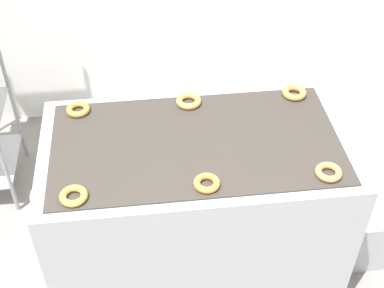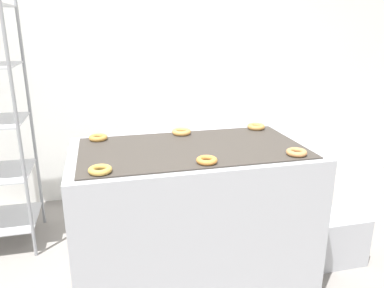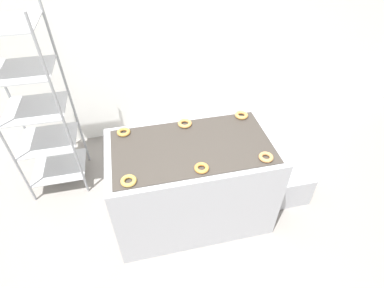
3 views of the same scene
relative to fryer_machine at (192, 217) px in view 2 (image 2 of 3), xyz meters
The scene contains 9 objects.
wall_back 1.75m from the fryer_machine, 90.01° to the left, with size 8.00×0.05×2.80m.
fryer_machine is the anchor object (origin of this frame).
glaze_bin 1.06m from the fryer_machine, ahead, with size 0.39×0.28×0.35m.
donut_near_left 0.77m from the fryer_machine, 151.89° to the right, with size 0.12×0.12×0.03m, color gold.
donut_near_center 0.55m from the fryer_machine, 87.74° to the right, with size 0.11×0.11×0.03m, color #D18439.
donut_near_right 0.76m from the fryer_machine, 27.29° to the right, with size 0.11×0.11×0.03m, color #C1834C.
donut_far_left 0.77m from the fryer_machine, 151.95° to the left, with size 0.11×0.11×0.03m, color #BC863C.
donut_far_center 0.56m from the fryer_machine, 90.32° to the left, with size 0.12×0.12×0.03m, color #CB9048.
donut_far_right 0.77m from the fryer_machine, 28.95° to the left, with size 0.12×0.12×0.03m, color #C08744.
Camera 2 is at (-0.50, -1.39, 1.60)m, focal length 35.00 mm.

